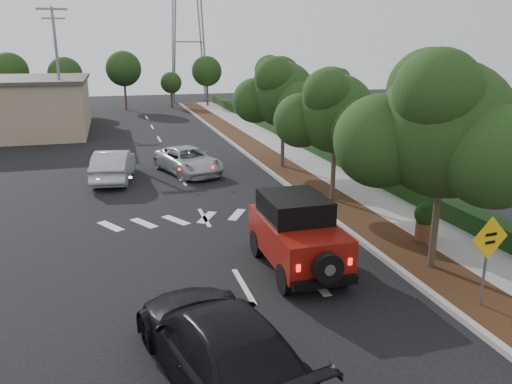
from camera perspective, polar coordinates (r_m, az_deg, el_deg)
name	(u,v)px	position (r m, az deg, el deg)	size (l,w,h in m)	color
ground	(244,286)	(14.01, -1.42, -10.69)	(120.00, 120.00, 0.00)	black
curb	(270,172)	(26.08, 1.66, 2.27)	(0.20, 70.00, 0.15)	#9E9B93
planting_strip	(288,171)	(26.39, 3.73, 2.38)	(1.80, 70.00, 0.12)	black
sidewalk	(322,169)	(27.08, 7.52, 2.63)	(2.00, 70.00, 0.12)	gray
hedge	(346,161)	(27.59, 10.22, 3.49)	(0.80, 70.00, 0.80)	black
transmission_tower	(190,103)	(61.13, -7.51, 10.07)	(7.00, 4.00, 28.00)	slate
street_tree_near	(430,269)	(15.84, 19.29, -8.35)	(3.80, 3.80, 5.92)	black
street_tree_mid	(332,202)	(21.51, 8.66, -1.15)	(3.20, 3.20, 5.32)	black
street_tree_far	(282,168)	(27.32, 3.02, 2.74)	(3.40, 3.40, 5.62)	black
light_pole_a	(66,139)	(38.77, -20.94, 5.70)	(2.00, 0.22, 9.00)	slate
light_pole_b	(64,118)	(50.69, -21.10, 7.91)	(2.00, 0.22, 9.00)	slate
red_jeep	(295,232)	(14.78, 4.48, -4.56)	(1.94, 4.30, 2.19)	black
silver_suv_ahead	(188,160)	(26.30, -7.77, 3.59)	(2.24, 4.85, 1.35)	#B1B5BA
black_suv_oncoming	(219,343)	(10.20, -4.27, -16.79)	(2.20, 5.41, 1.57)	black
silver_sedan_oncoming	(114,165)	(25.54, -15.96, 2.95)	(1.62, 4.65, 1.53)	#AEB2B6
parked_suv	(18,130)	(39.24, -25.59, 6.43)	(1.81, 4.51, 1.54)	#A5A8AD
speed_hump_sign	(488,249)	(13.43, 25.00, -5.95)	(1.10, 0.13, 2.34)	slate
terracotta_planter	(426,218)	(17.44, 18.87, -2.79)	(0.79, 0.79, 1.37)	brown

